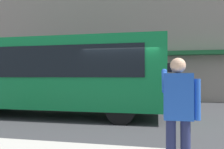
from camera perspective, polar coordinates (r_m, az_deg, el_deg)
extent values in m
plane|color=#38383A|center=(8.29, 3.11, -11.50)|extent=(60.00, 60.00, 0.00)
cube|color=gray|center=(15.54, 6.93, 16.04)|extent=(28.00, 0.80, 12.00)
cube|color=#19592D|center=(14.50, 20.72, 5.16)|extent=(4.40, 1.10, 0.24)
cube|color=#0F7238|center=(9.32, -15.16, 0.25)|extent=(9.00, 2.50, 2.60)
cube|color=black|center=(8.22, -19.11, 3.14)|extent=(7.60, 0.06, 1.10)
cylinder|color=black|center=(11.90, -25.81, -5.66)|extent=(1.00, 0.28, 1.00)
cylinder|color=black|center=(9.56, 4.37, -6.99)|extent=(1.00, 0.28, 1.00)
cylinder|color=black|center=(7.40, 2.22, -8.90)|extent=(1.00, 0.28, 1.00)
cylinder|color=#1E2347|center=(3.47, 18.35, -17.64)|extent=(0.14, 0.14, 0.82)
cylinder|color=#1E2347|center=(3.45, 14.88, -17.73)|extent=(0.14, 0.14, 0.82)
cube|color=#1E4CAD|center=(3.32, 16.59, -5.38)|extent=(0.40, 0.24, 0.66)
sphere|color=#D8A884|center=(3.31, 16.57, 2.24)|extent=(0.22, 0.22, 0.22)
cylinder|color=#1E4CAD|center=(3.35, 21.05, -6.00)|extent=(0.09, 0.09, 0.58)
cylinder|color=#1E4CAD|center=(3.45, 13.37, -1.54)|extent=(0.09, 0.48, 0.37)
cube|color=black|center=(3.60, 14.56, 1.69)|extent=(0.07, 0.01, 0.14)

